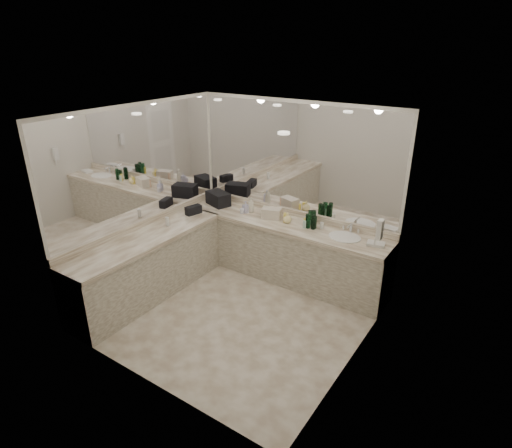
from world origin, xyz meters
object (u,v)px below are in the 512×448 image
Objects in this scene: cream_cosmetic_case at (271,213)px; soap_bottle_c at (287,218)px; wall_phone at (380,230)px; hand_towel at (376,244)px; black_toiletry_bag at (218,198)px; sink at (345,238)px; soap_bottle_b at (246,207)px; soap_bottle_a at (251,205)px.

cream_cosmetic_case reaches higher than soap_bottle_c.
hand_towel is (-0.17, 0.50, -0.43)m from wall_phone.
black_toiletry_bag is at bearing 169.41° from wall_phone.
soap_bottle_b is (-1.62, -0.01, 0.10)m from sink.
sink is 1.14× the size of black_toiletry_bag.
soap_bottle_a is (0.62, 0.02, 0.01)m from black_toiletry_bag.
wall_phone reaches higher than soap_bottle_b.
hand_towel reaches higher than sink.
cream_cosmetic_case is at bearing -0.18° from black_toiletry_bag.
cream_cosmetic_case is at bearing 3.30° from soap_bottle_b.
soap_bottle_c is at bearing -0.93° from black_toiletry_bag.
black_toiletry_bag is at bearing 177.04° from soap_bottle_b.
sink is at bearing 0.00° from soap_bottle_c.
sink is at bearing -18.98° from cream_cosmetic_case.
black_toiletry_bag reaches higher than soap_bottle_b.
soap_bottle_a is at bearing 176.13° from soap_bottle_c.
soap_bottle_a is at bearing 42.11° from soap_bottle_b.
sink is 1.83× the size of wall_phone.
cream_cosmetic_case is 1.60m from hand_towel.
black_toiletry_bag is 1.38× the size of cream_cosmetic_case.
hand_towel is 1.40× the size of soap_bottle_c.
soap_bottle_c is (0.67, -0.05, -0.04)m from soap_bottle_a.
soap_bottle_c is (-1.32, 0.00, 0.06)m from hand_towel.
wall_phone reaches higher than soap_bottle_c.
sink is 1.84× the size of soap_bottle_a.
wall_phone is 2.26m from soap_bottle_a.
cream_cosmetic_case is 0.28m from soap_bottle_c.
cream_cosmetic_case is (-1.78, 0.52, -0.37)m from wall_phone.
soap_bottle_b is at bearing 167.53° from wall_phone.
cream_cosmetic_case reaches higher than hand_towel.
wall_phone is 2.85m from black_toiletry_bag.
soap_bottle_a reaches higher than cream_cosmetic_case.
wall_phone is at bearing -12.47° from soap_bottle_b.
hand_towel is 0.93× the size of soap_bottle_a.
hand_towel is (1.60, -0.02, -0.06)m from cream_cosmetic_case.
sink is at bearing 140.43° from wall_phone.
cream_cosmetic_case is 1.77× the size of soap_bottle_c.
wall_phone is 1.51× the size of soap_bottle_c.
soap_bottle_a is 1.31× the size of soap_bottle_b.
hand_towel is at bearing -18.91° from cream_cosmetic_case.
wall_phone is 1.62m from soap_bottle_c.
soap_bottle_b reaches higher than soap_bottle_c.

